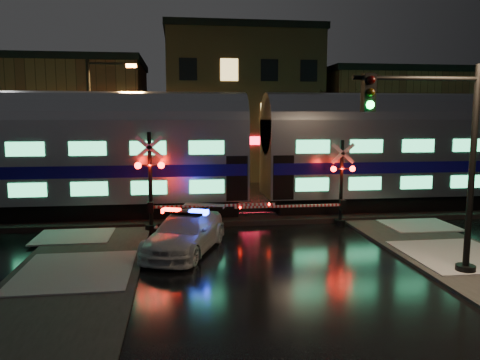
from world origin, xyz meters
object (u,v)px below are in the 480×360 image
Objects in this scene: police_car at (185,233)px; streetlight at (95,123)px; crossing_signal_left at (159,191)px; traffic_light at (442,167)px; crossing_signal_right at (334,191)px.

police_car is 11.60m from streetlight.
streetlight reaches higher than police_car.
crossing_signal_left is at bearing -61.34° from streetlight.
streetlight is (-12.45, 13.66, 1.17)m from traffic_light.
crossing_signal_left is 11.35m from traffic_light.
crossing_signal_left is 0.76× the size of streetlight.
streetlight is at bearing 118.66° from crossing_signal_left.
traffic_light is 0.81× the size of streetlight.
crossing_signal_right is at bearing -0.06° from crossing_signal_left.
traffic_light is at bearing -5.20° from police_car.
crossing_signal_right is 0.91× the size of crossing_signal_left.
police_car is at bearing -64.35° from streetlight.
crossing_signal_left reaches higher than police_car.
crossing_signal_left is 8.14m from streetlight.
crossing_signal_right is at bearing -30.24° from streetlight.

